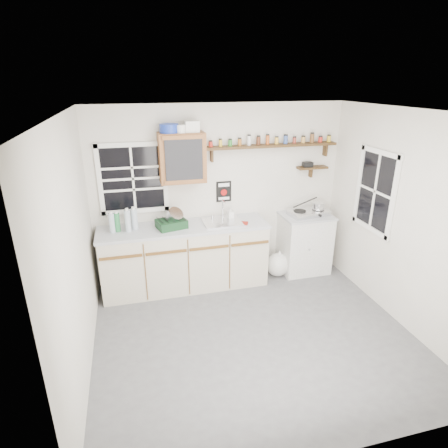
# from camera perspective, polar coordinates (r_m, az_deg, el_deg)

# --- Properties ---
(room) EXTENTS (3.64, 3.24, 2.54)m
(room) POSITION_cam_1_polar(r_m,az_deg,el_deg) (3.95, 5.00, -1.77)
(room) COLOR #4C4C4F
(room) RESTS_ON ground
(main_cabinet) EXTENTS (2.31, 0.63, 0.92)m
(main_cabinet) POSITION_cam_1_polar(r_m,az_deg,el_deg) (5.30, -5.94, -4.93)
(main_cabinet) COLOR #BAAF9A
(main_cabinet) RESTS_ON floor
(right_cabinet) EXTENTS (0.73, 0.57, 0.91)m
(right_cabinet) POSITION_cam_1_polar(r_m,az_deg,el_deg) (5.84, 12.11, -2.81)
(right_cabinet) COLOR #B7B6B0
(right_cabinet) RESTS_ON floor
(sink) EXTENTS (0.52, 0.44, 0.29)m
(sink) POSITION_cam_1_polar(r_m,az_deg,el_deg) (5.21, -0.31, 0.36)
(sink) COLOR silver
(sink) RESTS_ON main_cabinet
(upper_cabinet) EXTENTS (0.60, 0.32, 0.65)m
(upper_cabinet) POSITION_cam_1_polar(r_m,az_deg,el_deg) (5.00, -6.39, 10.01)
(upper_cabinet) COLOR brown
(upper_cabinet) RESTS_ON wall_back
(upper_cabinet_clutter) EXTENTS (0.50, 0.24, 0.14)m
(upper_cabinet_clutter) POSITION_cam_1_polar(r_m,az_deg,el_deg) (4.94, -7.01, 14.36)
(upper_cabinet_clutter) COLOR #18329F
(upper_cabinet_clutter) RESTS_ON upper_cabinet
(spice_shelf) EXTENTS (1.91, 0.18, 0.35)m
(spice_shelf) POSITION_cam_1_polar(r_m,az_deg,el_deg) (5.38, 7.42, 11.91)
(spice_shelf) COLOR #32200D
(spice_shelf) RESTS_ON wall_back
(secondary_shelf) EXTENTS (0.45, 0.16, 0.24)m
(secondary_shelf) POSITION_cam_1_polar(r_m,az_deg,el_deg) (5.71, 13.07, 8.44)
(secondary_shelf) COLOR #32200D
(secondary_shelf) RESTS_ON wall_back
(warning_sign) EXTENTS (0.22, 0.02, 0.30)m
(warning_sign) POSITION_cam_1_polar(r_m,az_deg,el_deg) (5.38, -0.03, 4.97)
(warning_sign) COLOR black
(warning_sign) RESTS_ON wall_back
(window_back) EXTENTS (0.93, 0.03, 0.98)m
(window_back) POSITION_cam_1_polar(r_m,az_deg,el_deg) (5.16, -13.71, 6.73)
(window_back) COLOR black
(window_back) RESTS_ON wall_back
(window_right) EXTENTS (0.03, 0.78, 1.08)m
(window_right) POSITION_cam_1_polar(r_m,az_deg,el_deg) (5.16, 22.09, 4.64)
(window_right) COLOR black
(window_right) RESTS_ON wall_back
(water_bottles) EXTENTS (0.36, 0.15, 0.32)m
(water_bottles) POSITION_cam_1_polar(r_m,az_deg,el_deg) (5.04, -14.98, 0.47)
(water_bottles) COLOR #A2B2BE
(water_bottles) RESTS_ON main_cabinet
(dish_rack) EXTENTS (0.43, 0.37, 0.28)m
(dish_rack) POSITION_cam_1_polar(r_m,az_deg,el_deg) (5.05, -7.88, 0.42)
(dish_rack) COLOR #103218
(dish_rack) RESTS_ON main_cabinet
(soap_bottle) EXTENTS (0.10, 0.10, 0.18)m
(soap_bottle) POSITION_cam_1_polar(r_m,az_deg,el_deg) (5.31, 0.97, 1.66)
(soap_bottle) COLOR white
(soap_bottle) RESTS_ON main_cabinet
(rag) EXTENTS (0.16, 0.15, 0.02)m
(rag) POSITION_cam_1_polar(r_m,az_deg,el_deg) (5.17, 2.96, 0.14)
(rag) COLOR maroon
(rag) RESTS_ON main_cabinet
(hotplate) EXTENTS (0.62, 0.38, 0.08)m
(hotplate) POSITION_cam_1_polar(r_m,az_deg,el_deg) (5.66, 12.81, 1.71)
(hotplate) COLOR silver
(hotplate) RESTS_ON right_cabinet
(saucepan) EXTENTS (0.43, 0.23, 0.19)m
(saucepan) POSITION_cam_1_polar(r_m,az_deg,el_deg) (5.69, 14.13, 2.69)
(saucepan) COLOR silver
(saucepan) RESTS_ON hotplate
(trash_bag) EXTENTS (0.38, 0.34, 0.44)m
(trash_bag) POSITION_cam_1_polar(r_m,az_deg,el_deg) (5.71, 8.20, -6.11)
(trash_bag) COLOR silver
(trash_bag) RESTS_ON floor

